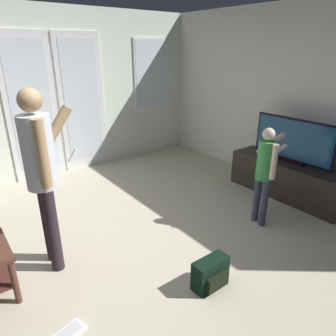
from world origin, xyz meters
The scene contains 8 objects.
ground_plane centered at (0.00, 0.00, -0.01)m, with size 6.17×5.13×0.02m, color #BFB59D.
wall_back_with_doors centered at (0.11, 2.53, 1.25)m, with size 6.17×0.09×2.55m.
wall_right_plain centered at (3.06, 0.00, 1.26)m, with size 0.06×5.13×2.52m.
tv_stand centered at (2.68, -0.26, 0.25)m, with size 0.46×1.59×0.49m.
flat_screen_tv centered at (2.68, -0.26, 0.79)m, with size 0.08×1.11×0.60m.
person_adult centered at (-0.35, 0.25, 0.99)m, with size 0.53×0.45×1.65m.
person_child centered at (1.80, -0.48, 0.69)m, with size 0.53×0.31×1.15m.
backpack centered at (0.60, -0.88, 0.13)m, with size 0.33×0.18×0.27m.
Camera 1 is at (-0.96, -2.32, 1.94)m, focal length 32.69 mm.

